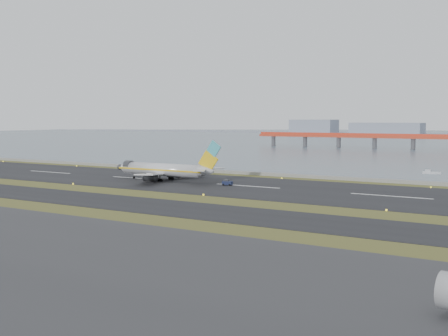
{
  "coord_description": "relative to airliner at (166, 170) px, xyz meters",
  "views": [
    {
      "loc": [
        75.5,
        -107.35,
        18.91
      ],
      "look_at": [
        -2.85,
        22.0,
        5.66
      ],
      "focal_mm": 45.0,
      "sensor_mm": 36.0,
      "label": 1
    }
  ],
  "objects": [
    {
      "name": "airliner",
      "position": [
        0.0,
        0.0,
        0.0
      ],
      "size": [
        38.52,
        32.89,
        12.8
      ],
      "color": "silver",
      "rests_on": "ground"
    },
    {
      "name": "pushback_tug",
      "position": [
        22.14,
        -0.36,
        -2.6
      ],
      "size": [
        2.97,
        2.01,
        1.77
      ],
      "rotation": [
        0.0,
        0.0,
        0.16
      ],
      "color": "#151D3B",
      "rests_on": "ground"
    },
    {
      "name": "taxiway_strip",
      "position": [
        27.85,
        -40.85,
        -3.41
      ],
      "size": [
        1000.0,
        18.0,
        0.1
      ],
      "primitive_type": "cube",
      "color": "black",
      "rests_on": "ground"
    },
    {
      "name": "runway_strip",
      "position": [
        27.85,
        1.15,
        -3.41
      ],
      "size": [
        1000.0,
        45.0,
        0.1
      ],
      "primitive_type": "cube",
      "color": "black",
      "rests_on": "ground"
    },
    {
      "name": "workboat_near",
      "position": [
        64.78,
        65.39,
        -3.0
      ],
      "size": [
        6.18,
        2.67,
        1.45
      ],
      "rotation": [
        0.0,
        0.0,
        0.14
      ],
      "color": "silver",
      "rests_on": "ground"
    },
    {
      "name": "seawall",
      "position": [
        27.85,
        31.15,
        -2.96
      ],
      "size": [
        1000.0,
        2.5,
        1.0
      ],
      "primitive_type": "cube",
      "color": "gray",
      "rests_on": "ground"
    },
    {
      "name": "ground",
      "position": [
        27.85,
        -28.85,
        -3.46
      ],
      "size": [
        1000.0,
        1000.0,
        0.0
      ],
      "primitive_type": "plane",
      "color": "#3E4A1A",
      "rests_on": "ground"
    }
  ]
}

